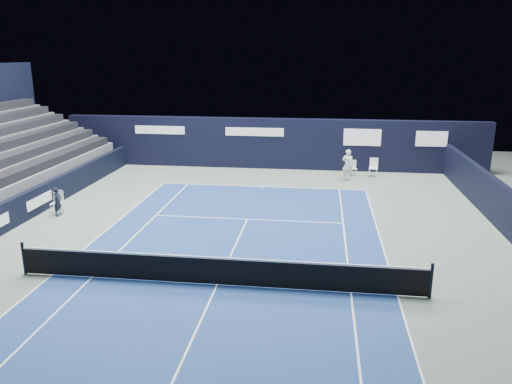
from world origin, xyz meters
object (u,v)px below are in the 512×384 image
Objects in this scene: folding_chair_back_a at (353,165)px; tennis_net at (217,270)px; tennis_player at (348,165)px; folding_chair_back_b at (374,166)px; line_judge_chair at (58,200)px.

folding_chair_back_a is 16.01m from tennis_net.
tennis_player is at bearing -117.11° from folding_chair_back_a.
line_judge_chair is at bearing -139.38° from folding_chair_back_b.
tennis_net is 14.76m from tennis_player.
line_judge_chair is at bearing -156.18° from folding_chair_back_a.
folding_chair_back_a is 0.07× the size of tennis_net.
folding_chair_back_b reaches higher than folding_chair_back_a.
folding_chair_back_b is 17.22m from line_judge_chair.
tennis_net reaches higher than folding_chair_back_b.
tennis_player is at bearing -135.79° from folding_chair_back_b.
tennis_net is (8.56, -6.15, -0.09)m from line_judge_chair.
folding_chair_back_a is at bearing 72.90° from tennis_player.
line_judge_chair is (-13.53, -9.07, -0.00)m from folding_chair_back_a.
line_judge_chair is 15.34m from tennis_player.
folding_chair_back_a is 16.29m from line_judge_chair.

